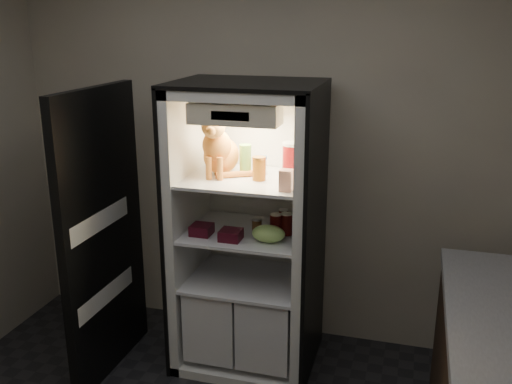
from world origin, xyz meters
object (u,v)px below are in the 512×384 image
at_px(salsa_jar, 259,168).
at_px(soda_can_a, 284,218).
at_px(tabby_cat, 219,149).
at_px(grape_bag, 268,234).
at_px(pepper_jar, 293,160).
at_px(cream_carton, 286,180).
at_px(soda_can_c, 276,225).
at_px(mayo_tub, 260,165).
at_px(condiment_jar, 257,225).
at_px(refrigerator, 249,249).
at_px(parmesan_shaker, 245,160).
at_px(soda_can_b, 287,224).
at_px(berry_box_right, 231,235).
at_px(berry_box_left, 202,230).

xyz_separation_m(salsa_jar, soda_can_a, (0.12, 0.16, -0.36)).
bearing_deg(tabby_cat, grape_bag, -29.49).
distance_m(pepper_jar, cream_carton, 0.29).
distance_m(tabby_cat, soda_can_c, 0.59).
xyz_separation_m(mayo_tub, condiment_jar, (0.01, -0.10, -0.37)).
relative_size(salsa_jar, soda_can_a, 1.23).
bearing_deg(soda_can_c, grape_bag, -96.58).
relative_size(refrigerator, mayo_tub, 16.19).
bearing_deg(cream_carton, parmesan_shaker, 141.26).
relative_size(salsa_jar, soda_can_c, 1.09).
relative_size(refrigerator, soda_can_b, 13.65).
xyz_separation_m(refrigerator, salsa_jar, (0.09, -0.09, 0.57)).
distance_m(soda_can_a, soda_can_b, 0.13).
bearing_deg(berry_box_right, salsa_jar, 46.50).
bearing_deg(berry_box_right, soda_can_a, 49.62).
relative_size(pepper_jar, soda_can_a, 1.85).
xyz_separation_m(parmesan_shaker, berry_box_right, (-0.03, -0.23, -0.42)).
distance_m(soda_can_b, berry_box_right, 0.36).
distance_m(parmesan_shaker, mayo_tub, 0.10).
distance_m(soda_can_c, grape_bag, 0.13).
relative_size(refrigerator, condiment_jar, 21.93).
bearing_deg(salsa_jar, tabby_cat, 168.98).
distance_m(refrigerator, pepper_jar, 0.67).
height_order(parmesan_shaker, berry_box_left, parmesan_shaker).
xyz_separation_m(cream_carton, condiment_jar, (-0.23, 0.21, -0.37)).
distance_m(mayo_tub, berry_box_left, 0.54).
height_order(tabby_cat, berry_box_right, tabby_cat).
bearing_deg(grape_bag, berry_box_left, 179.75).
distance_m(parmesan_shaker, salsa_jar, 0.14).
relative_size(parmesan_shaker, soda_can_b, 1.42).
distance_m(grape_bag, berry_box_left, 0.43).
relative_size(soda_can_a, soda_can_b, 0.86).
bearing_deg(berry_box_left, cream_carton, -6.80).
xyz_separation_m(parmesan_shaker, pepper_jar, (0.29, 0.03, 0.01)).
bearing_deg(pepper_jar, salsa_jar, -147.97).
bearing_deg(salsa_jar, mayo_tub, 102.64).
xyz_separation_m(salsa_jar, grape_bag, (0.09, -0.11, -0.37)).
distance_m(salsa_jar, berry_box_left, 0.53).
xyz_separation_m(salsa_jar, berry_box_left, (-0.34, -0.11, -0.39)).
xyz_separation_m(cream_carton, soda_can_b, (-0.04, 0.21, -0.34)).
height_order(soda_can_a, soda_can_c, soda_can_c).
height_order(pepper_jar, soda_can_c, pepper_jar).
xyz_separation_m(soda_can_c, grape_bag, (-0.01, -0.12, -0.02)).
bearing_deg(salsa_jar, berry_box_right, -133.50).
bearing_deg(refrigerator, grape_bag, -48.43).
xyz_separation_m(soda_can_c, berry_box_right, (-0.24, -0.16, -0.04)).
height_order(mayo_tub, pepper_jar, pepper_jar).
bearing_deg(berry_box_right, soda_can_c, 33.34).
height_order(soda_can_b, condiment_jar, soda_can_b).
xyz_separation_m(pepper_jar, soda_can_a, (-0.06, 0.04, -0.40)).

